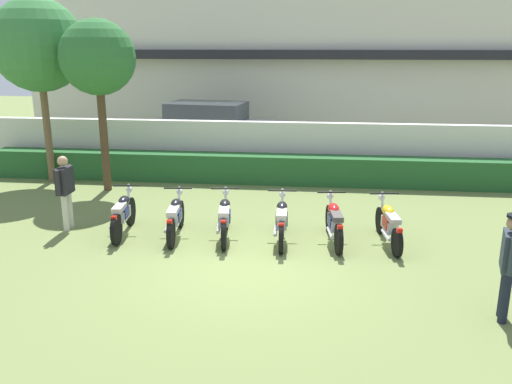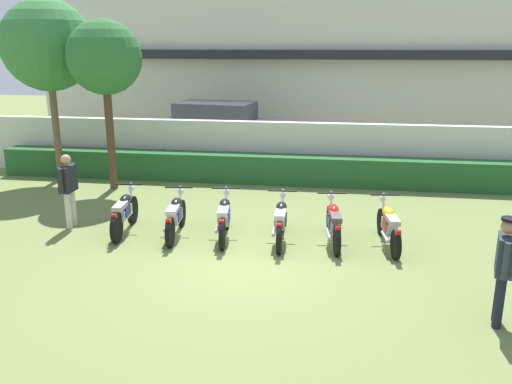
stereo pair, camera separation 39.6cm
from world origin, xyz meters
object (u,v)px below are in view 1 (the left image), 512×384
(motorcycle_in_row_1, at_px, (175,217))
(inspector_person, at_px, (65,187))
(officer_0, at_px, (509,259))
(motorcycle_in_row_2, at_px, (225,218))
(motorcycle_in_row_3, at_px, (282,220))
(motorcycle_in_row_0, at_px, (123,214))
(motorcycle_in_row_4, at_px, (334,222))
(parked_car, at_px, (211,129))
(tree_far_side, at_px, (98,59))
(motorcycle_in_row_5, at_px, (389,224))
(tree_near_inspector, at_px, (38,46))

(motorcycle_in_row_1, bearing_deg, inspector_person, 78.83)
(officer_0, bearing_deg, motorcycle_in_row_2, -17.46)
(motorcycle_in_row_3, xyz_separation_m, inspector_person, (-4.68, 0.22, 0.50))
(motorcycle_in_row_0, relative_size, motorcycle_in_row_3, 0.97)
(inspector_person, bearing_deg, motorcycle_in_row_4, -1.67)
(parked_car, height_order, tree_far_side, tree_far_side)
(motorcycle_in_row_5, height_order, inspector_person, inspector_person)
(motorcycle_in_row_3, distance_m, motorcycle_in_row_4, 1.06)
(motorcycle_in_row_0, height_order, officer_0, officer_0)
(motorcycle_in_row_3, height_order, officer_0, officer_0)
(motorcycle_in_row_0, distance_m, motorcycle_in_row_4, 4.42)
(motorcycle_in_row_1, bearing_deg, tree_far_side, 33.86)
(parked_car, height_order, motorcycle_in_row_5, parked_car)
(parked_car, bearing_deg, motorcycle_in_row_5, -49.72)
(parked_car, bearing_deg, motorcycle_in_row_0, -83.35)
(parked_car, relative_size, inspector_person, 2.89)
(tree_near_inspector, distance_m, motorcycle_in_row_5, 10.65)
(motorcycle_in_row_0, relative_size, motorcycle_in_row_5, 0.97)
(tree_near_inspector, bearing_deg, motorcycle_in_row_5, -23.83)
(motorcycle_in_row_3, relative_size, inspector_person, 1.16)
(motorcycle_in_row_4, xyz_separation_m, inspector_person, (-5.74, 0.17, 0.52))
(tree_near_inspector, relative_size, inspector_person, 3.17)
(motorcycle_in_row_0, xyz_separation_m, motorcycle_in_row_4, (4.42, 0.02, -0.01))
(motorcycle_in_row_1, distance_m, officer_0, 6.34)
(parked_car, bearing_deg, motorcycle_in_row_1, -75.69)
(tree_near_inspector, xyz_separation_m, motorcycle_in_row_1, (4.85, -4.17, -3.42))
(motorcycle_in_row_1, bearing_deg, motorcycle_in_row_5, -94.75)
(motorcycle_in_row_5, distance_m, officer_0, 3.22)
(tree_far_side, height_order, inspector_person, tree_far_side)
(tree_near_inspector, distance_m, tree_far_side, 2.16)
(motorcycle_in_row_4, bearing_deg, motorcycle_in_row_5, -94.89)
(tree_near_inspector, height_order, motorcycle_in_row_2, tree_near_inspector)
(parked_car, xyz_separation_m, motorcycle_in_row_1, (0.93, -8.51, -0.49))
(tree_far_side, height_order, motorcycle_in_row_0, tree_far_side)
(motorcycle_in_row_0, bearing_deg, motorcycle_in_row_4, -95.79)
(motorcycle_in_row_5, bearing_deg, tree_near_inspector, 59.07)
(tree_far_side, xyz_separation_m, motorcycle_in_row_4, (6.13, -3.36, -3.10))
(motorcycle_in_row_1, height_order, motorcycle_in_row_3, motorcycle_in_row_3)
(tree_near_inspector, relative_size, officer_0, 3.19)
(motorcycle_in_row_3, relative_size, motorcycle_in_row_4, 1.03)
(motorcycle_in_row_1, xyz_separation_m, motorcycle_in_row_3, (2.22, -0.00, 0.01))
(motorcycle_in_row_3, bearing_deg, tree_near_inspector, 56.44)
(motorcycle_in_row_4, xyz_separation_m, motorcycle_in_row_5, (1.09, 0.04, -0.01))
(parked_car, relative_size, motorcycle_in_row_3, 2.50)
(tree_near_inspector, xyz_separation_m, officer_0, (10.51, -6.98, -2.91))
(motorcycle_in_row_3, height_order, motorcycle_in_row_4, motorcycle_in_row_3)
(motorcycle_in_row_1, bearing_deg, tree_near_inspector, 43.31)
(motorcycle_in_row_4, bearing_deg, motorcycle_in_row_3, 86.00)
(motorcycle_in_row_0, relative_size, inspector_person, 1.12)
(motorcycle_in_row_0, height_order, inspector_person, inspector_person)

